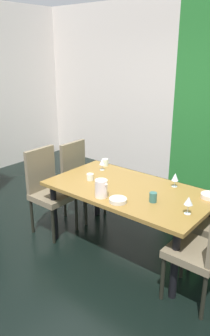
{
  "coord_description": "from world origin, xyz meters",
  "views": [
    {
      "loc": [
        2.48,
        -2.26,
        2.13
      ],
      "look_at": [
        0.26,
        0.45,
        0.85
      ],
      "focal_mm": 35.0,
      "sensor_mm": 36.0,
      "label": 1
    }
  ],
  "objects": [
    {
      "name": "wine_glass_near_shelf",
      "position": [
        0.07,
        0.62,
        0.83
      ],
      "size": [
        0.07,
        0.07,
        0.14
      ],
      "color": "silver",
      "rests_on": "dining_table"
    },
    {
      "name": "back_panel_interior",
      "position": [
        -1.43,
        2.55,
        1.45
      ],
      "size": [
        2.84,
        0.1,
        2.9
      ],
      "primitive_type": "cube",
      "color": "silver",
      "rests_on": "ground_plane"
    },
    {
      "name": "cup_south",
      "position": [
        0.18,
        0.28,
        0.77
      ],
      "size": [
        0.08,
        0.08,
        0.07
      ],
      "primitive_type": "cylinder",
      "color": "white",
      "rests_on": "dining_table"
    },
    {
      "name": "serving_bowl_west",
      "position": [
        1.41,
        0.69,
        0.75
      ],
      "size": [
        0.18,
        0.18,
        0.04
      ],
      "primitive_type": "cylinder",
      "color": "white",
      "rests_on": "dining_table"
    },
    {
      "name": "serving_bowl_front",
      "position": [
        0.76,
        0.03,
        0.75
      ],
      "size": [
        0.17,
        0.17,
        0.04
      ],
      "primitive_type": "cylinder",
      "color": "beige",
      "rests_on": "dining_table"
    },
    {
      "name": "wine_glass_north",
      "position": [
        1.39,
        0.24,
        0.86
      ],
      "size": [
        0.08,
        0.08,
        0.17
      ],
      "color": "silver",
      "rests_on": "dining_table"
    },
    {
      "name": "wine_glass_rear",
      "position": [
        1.01,
        0.72,
        0.84
      ],
      "size": [
        0.07,
        0.07,
        0.15
      ],
      "color": "silver",
      "rests_on": "dining_table"
    },
    {
      "name": "chair_left_near",
      "position": [
        -0.33,
        0.09,
        0.57
      ],
      "size": [
        0.45,
        0.44,
        1.03
      ],
      "rotation": [
        0.0,
        0.0,
        -1.57
      ],
      "color": "#71644C",
      "rests_on": "ground_plane"
    },
    {
      "name": "chair_right_near",
      "position": [
        1.63,
        0.09,
        0.55
      ],
      "size": [
        0.44,
        0.44,
        0.97
      ],
      "rotation": [
        0.0,
        0.0,
        1.57
      ],
      "color": "#71644C",
      "rests_on": "ground_plane"
    },
    {
      "name": "ground_plane",
      "position": [
        0.0,
        0.0,
        -0.01
      ],
      "size": [
        5.69,
        5.21,
        0.02
      ],
      "primitive_type": "cube",
      "color": "black"
    },
    {
      "name": "wine_glass_right",
      "position": [
        0.44,
        0.12,
        0.84
      ],
      "size": [
        0.07,
        0.07,
        0.15
      ],
      "color": "silver",
      "rests_on": "dining_table"
    },
    {
      "name": "chair_left_far",
      "position": [
        -0.33,
        0.65,
        0.56
      ],
      "size": [
        0.45,
        0.44,
        0.99
      ],
      "rotation": [
        0.0,
        0.0,
        -1.57
      ],
      "color": "#71644C",
      "rests_on": "ground_plane"
    },
    {
      "name": "cup_left",
      "position": [
        0.01,
        0.77,
        0.78
      ],
      "size": [
        0.08,
        0.08,
        0.09
      ],
      "primitive_type": "cylinder",
      "color": "silver",
      "rests_on": "dining_table"
    },
    {
      "name": "cup_near_window",
      "position": [
        1.02,
        0.25,
        0.78
      ],
      "size": [
        0.07,
        0.07,
        0.1
      ],
      "primitive_type": "cylinder",
      "color": "#32655D",
      "rests_on": "dining_table"
    },
    {
      "name": "dining_table",
      "position": [
        0.65,
        0.37,
        0.65
      ],
      "size": [
        1.75,
        0.97,
        0.73
      ],
      "color": "olive",
      "rests_on": "ground_plane"
    },
    {
      "name": "pitcher_corner",
      "position": [
        0.56,
        0.02,
        0.83
      ],
      "size": [
        0.14,
        0.13,
        0.18
      ],
      "color": "white",
      "rests_on": "dining_table"
    }
  ]
}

